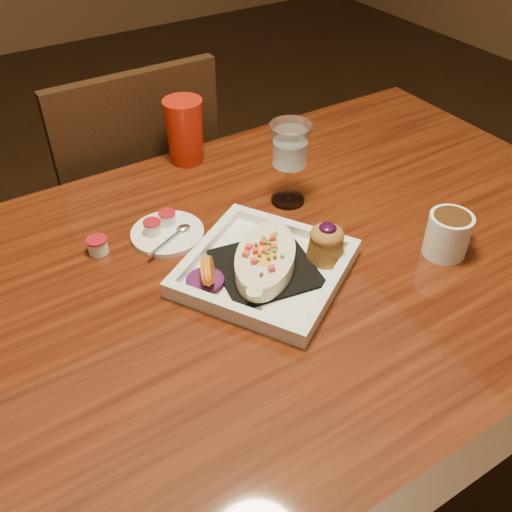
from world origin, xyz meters
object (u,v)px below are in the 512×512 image
saucer (166,232)px  red_tumbler (185,131)px  coffee_mug (449,233)px  chair_far (135,208)px  plate (272,262)px  table (256,307)px  goblet (290,150)px

saucer → red_tumbler: 0.29m
coffee_mug → red_tumbler: bearing=108.7°
red_tumbler → chair_far: bearing=106.3°
coffee_mug → saucer: (-0.41, 0.31, -0.04)m
red_tumbler → coffee_mug: bearing=-65.5°
coffee_mug → saucer: bearing=136.7°
chair_far → coffee_mug: 0.88m
plate → table: bearing=91.1°
table → goblet: (0.17, 0.14, 0.22)m
table → saucer: (-0.09, 0.17, 0.11)m
chair_far → red_tumbler: 0.40m
chair_far → coffee_mug: (0.31, -0.77, 0.29)m
coffee_mug → saucer: coffee_mug is taller
coffee_mug → goblet: 0.33m
chair_far → plate: 0.71m
table → plate: 0.13m
table → chair_far: size_ratio=1.61×
goblet → red_tumbler: size_ratio=1.19×
saucer → plate: bearing=-60.6°
table → goblet: goblet is taller
plate → coffee_mug: 0.32m
plate → red_tumbler: (0.05, 0.43, 0.05)m
table → red_tumbler: 0.44m
plate → red_tumbler: bearing=51.9°
chair_far → plate: (0.02, -0.66, 0.27)m
table → red_tumbler: size_ratio=10.43×
goblet → saucer: bearing=174.0°
chair_far → saucer: chair_far is taller
red_tumbler → table: bearing=-99.5°
goblet → red_tumbler: (-0.10, 0.26, -0.05)m
plate → red_tumbler: size_ratio=2.47×
goblet → plate: bearing=-131.6°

